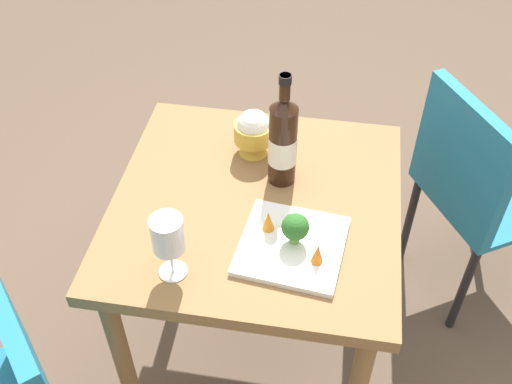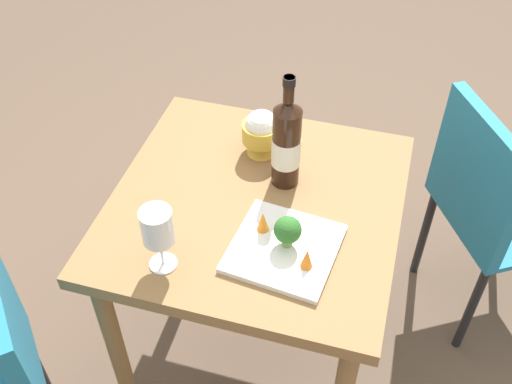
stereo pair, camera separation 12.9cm
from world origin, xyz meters
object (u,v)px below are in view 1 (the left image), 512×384
Objects in this scene: wine_glass at (168,236)px; serving_plate at (292,246)px; broccoli_floret at (295,228)px; chair_near_window at (473,183)px; carrot_garnish_left at (268,221)px; wine_bottle at (283,141)px; carrot_garnish_right at (318,253)px; rice_bowl at (253,132)px.

wine_glass is 0.65× the size of serving_plate.
broccoli_floret is (0.27, 0.13, -0.06)m from wine_glass.
broccoli_floret reaches higher than serving_plate.
carrot_garnish_left is (-0.59, -0.49, 0.24)m from chair_near_window.
chair_near_window is 2.53× the size of wine_bottle.
wine_bottle is at bearing 113.12° from carrot_garnish_right.
chair_near_window is 14.71× the size of carrot_garnish_left.
rice_bowl reaches higher than carrot_garnish_left.
rice_bowl is 0.37m from broccoli_floret.
serving_plate is 0.06m from broccoli_floret.
chair_near_window is 1.08m from wine_glass.
serving_plate is at bearing -31.61° from carrot_garnish_left.
serving_plate is at bearing -65.98° from rice_bowl.
wine_bottle is at bearing 105.11° from broccoli_floret.
wine_bottle is 1.88× the size of wine_glass.
wine_bottle is at bearing 60.04° from wine_glass.
chair_near_window is at bearing 44.89° from broccoli_floret.
wine_bottle is at bearing -94.76° from chair_near_window.
wine_bottle is 5.82× the size of carrot_garnish_left.
carrot_garnish_right is at bearing -69.55° from chair_near_window.
wine_glass is at bearing -141.86° from carrot_garnish_left.
rice_bowl is at bearing 119.31° from carrot_garnish_right.
wine_bottle is 0.42m from wine_glass.
wine_glass is at bearing -103.99° from rice_bowl.
rice_bowl is 2.43× the size of carrot_garnish_right.
wine_bottle is 0.15m from rice_bowl.
serving_plate is 0.08m from carrot_garnish_left.
carrot_garnish_right is at bearing -33.18° from carrot_garnish_left.
rice_bowl is (-0.09, 0.10, -0.06)m from wine_bottle.
carrot_garnish_right is at bearing 12.66° from wine_glass.
carrot_garnish_right is at bearing -66.88° from wine_bottle.
wine_bottle is at bearing 88.21° from carrot_garnish_left.
chair_near_window is at bearing 51.15° from carrot_garnish_right.
carrot_garnish_left and carrot_garnish_right have the same top height.
rice_bowl is 0.45m from carrot_garnish_right.
wine_bottle is 0.22m from carrot_garnish_left.
rice_bowl reaches higher than broccoli_floret.
serving_plate is at bearing 145.30° from carrot_garnish_right.
broccoli_floret is (0.16, -0.33, -0.01)m from rice_bowl.
wine_glass reaches higher than broccoli_floret.
broccoli_floret is 0.08m from carrot_garnish_left.
wine_bottle is 0.25m from broccoli_floret.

